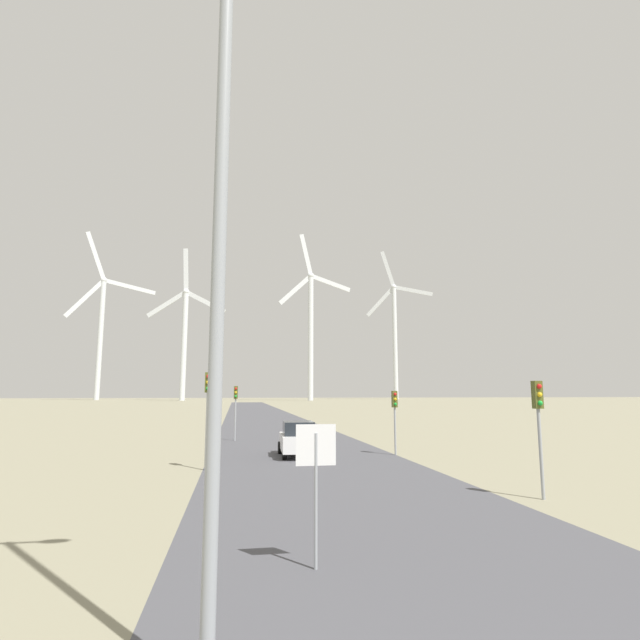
# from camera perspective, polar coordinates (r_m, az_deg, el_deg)

# --- Properties ---
(road_surface) EXTENTS (10.00, 240.00, 0.01)m
(road_surface) POSITION_cam_1_polar(r_m,az_deg,el_deg) (49.78, -5.37, -12.09)
(road_surface) COLOR #47474C
(road_surface) RESTS_ON ground
(streetlamp) EXTENTS (2.65, 0.32, 12.07)m
(streetlamp) POSITION_cam_1_polar(r_m,az_deg,el_deg) (7.41, -10.95, 23.99)
(streetlamp) COLOR #93999E
(streetlamp) RESTS_ON ground
(stop_sign_near) EXTENTS (0.81, 0.07, 2.75)m
(stop_sign_near) POSITION_cam_1_polar(r_m,az_deg,el_deg) (10.28, -0.48, -16.41)
(stop_sign_near) COLOR #93999E
(stop_sign_near) RESTS_ON ground
(traffic_light_post_near_left) EXTENTS (0.28, 0.34, 4.26)m
(traffic_light_post_near_left) POSITION_cam_1_polar(r_m,az_deg,el_deg) (23.03, -12.72, -8.71)
(traffic_light_post_near_left) COLOR #93999E
(traffic_light_post_near_left) RESTS_ON ground
(traffic_light_post_near_right) EXTENTS (0.28, 0.33, 3.75)m
(traffic_light_post_near_right) POSITION_cam_1_polar(r_m,az_deg,el_deg) (17.95, 23.70, -9.57)
(traffic_light_post_near_right) COLOR #93999E
(traffic_light_post_near_right) RESTS_ON ground
(traffic_light_post_mid_left) EXTENTS (0.28, 0.33, 3.81)m
(traffic_light_post_mid_left) POSITION_cam_1_polar(r_m,az_deg,el_deg) (36.35, -9.62, -9.05)
(traffic_light_post_mid_left) COLOR #93999E
(traffic_light_post_mid_left) RESTS_ON ground
(traffic_light_post_mid_right) EXTENTS (0.28, 0.34, 3.45)m
(traffic_light_post_mid_right) POSITION_cam_1_polar(r_m,az_deg,el_deg) (28.10, 8.54, -9.88)
(traffic_light_post_mid_right) COLOR #93999E
(traffic_light_post_mid_right) RESTS_ON ground
(car_approaching) EXTENTS (1.96, 4.17, 1.83)m
(car_approaching) POSITION_cam_1_polar(r_m,az_deg,el_deg) (27.39, -2.54, -13.40)
(car_approaching) COLOR white
(car_approaching) RESTS_ON ground
(wind_turbine_far_left) EXTENTS (35.28, 12.39, 73.42)m
(wind_turbine_far_left) POSITION_cam_1_polar(r_m,az_deg,el_deg) (236.68, -23.74, -0.56)
(wind_turbine_far_left) COLOR silver
(wind_turbine_far_left) RESTS_ON ground
(wind_turbine_left) EXTENTS (31.95, 6.57, 62.05)m
(wind_turbine_left) POSITION_cam_1_polar(r_m,az_deg,el_deg) (207.96, -15.22, -1.41)
(wind_turbine_left) COLOR silver
(wind_turbine_left) RESTS_ON ground
(wind_turbine_center) EXTENTS (30.85, 4.48, 68.91)m
(wind_turbine_center) POSITION_cam_1_polar(r_m,az_deg,el_deg) (204.41, -1.07, -0.49)
(wind_turbine_center) COLOR silver
(wind_turbine_center) RESTS_ON ground
(wind_turbine_right) EXTENTS (29.97, 12.37, 72.24)m
(wind_turbine_right) POSITION_cam_1_polar(r_m,az_deg,el_deg) (241.93, 8.54, -1.24)
(wind_turbine_right) COLOR silver
(wind_turbine_right) RESTS_ON ground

